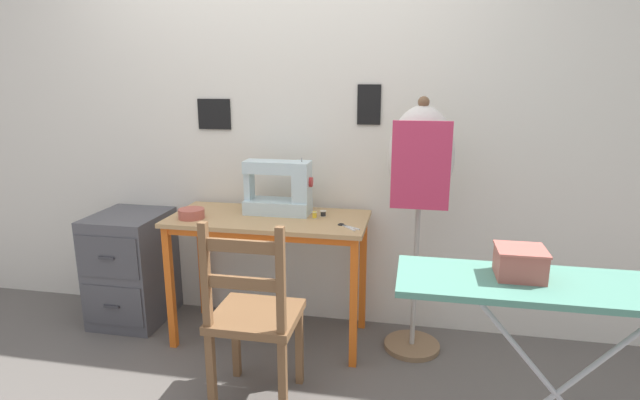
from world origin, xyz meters
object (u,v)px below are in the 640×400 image
Objects in this scene: thread_spool_near_machine at (315,215)px; storage_box at (520,262)px; scissors at (345,226)px; wooden_chair at (254,318)px; filing_cabinet at (132,267)px; fabric_bowl at (191,213)px; thread_spool_mid_table at (323,214)px; sewing_machine at (282,189)px; dress_form at (420,170)px; ironing_board at (568,296)px.

storage_box reaches higher than thread_spool_near_machine.
scissors is 0.14× the size of wooden_chair.
thread_spool_near_machine reaches higher than scissors.
storage_box is (2.14, -0.94, 0.55)m from filing_cabinet.
fabric_bowl is at bearing -169.42° from thread_spool_near_machine.
wooden_chair is at bearing -106.06° from thread_spool_mid_table.
sewing_machine is 2.71× the size of fabric_bowl.
thread_spool_near_machine is at bearing 136.17° from storage_box.
fabric_bowl reaches higher than scissors.
sewing_machine is at bearing 162.45° from thread_spool_near_machine.
dress_form is (1.78, -0.04, 0.70)m from filing_cabinet.
thread_spool_near_machine is 0.64m from dress_form.
fabric_bowl is 3.84× the size of thread_spool_near_machine.
fabric_bowl is 0.10× the size of dress_form.
fabric_bowl is (-0.48, -0.19, -0.12)m from sewing_machine.
storage_box reaches higher than ironing_board.
fabric_bowl is 0.21× the size of filing_cabinet.
filing_cabinet is at bearing 147.07° from wooden_chair.
scissors is (0.88, 0.01, -0.03)m from fabric_bowl.
fabric_bowl is at bearing -18.23° from filing_cabinet.
wooden_chair is 1.33× the size of filing_cabinet.
thread_spool_near_machine is at bearing 76.01° from wooden_chair.
dress_form is 1.22× the size of ironing_board.
dress_form is at bearing -4.34° from sewing_machine.
scissors is at bearing 133.66° from storage_box.
storage_box is at bearing -25.30° from fabric_bowl.
wooden_chair is (0.53, -0.51, -0.34)m from fabric_bowl.
scissors is 0.76× the size of storage_box.
dress_form is at bearing -4.90° from thread_spool_mid_table.
sewing_machine is at bearing 142.68° from ironing_board.
thread_spool_near_machine is (0.21, -0.07, -0.13)m from sewing_machine.
thread_spool_mid_table is 1.30m from storage_box.
wooden_chair is (-0.16, -0.64, -0.33)m from thread_spool_near_machine.
fabric_bowl is at bearing -173.90° from dress_form.
scissors is 1.21m from ironing_board.
ironing_board reaches higher than thread_spool_mid_table.
filing_cabinet is 0.60× the size of ironing_board.
ironing_board is at bearing -60.97° from dress_form.
ironing_board is at bearing -11.57° from storage_box.
scissors is 3.40× the size of thread_spool_near_machine.
fabric_bowl is 0.75m from thread_spool_mid_table.
ironing_board reaches higher than filing_cabinet.
wooden_chair reaches higher than thread_spool_mid_table.
ironing_board is at bearing -42.90° from thread_spool_mid_table.
thread_spool_mid_table is at bearing 175.10° from dress_form.
thread_spool_near_machine reaches higher than thread_spool_mid_table.
storage_box is (0.35, -0.90, -0.16)m from dress_form.
ironing_board is at bearing -37.32° from sewing_machine.
dress_form is (1.26, 0.13, 0.27)m from fabric_bowl.
sewing_machine is 0.28× the size of dress_form.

